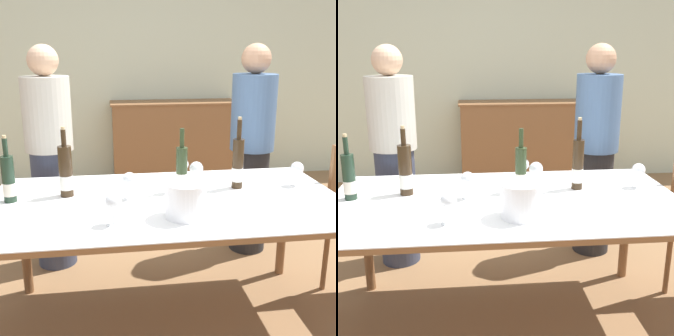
% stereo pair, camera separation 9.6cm
% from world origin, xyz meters
% --- Properties ---
extents(ground_plane, '(12.00, 12.00, 0.00)m').
position_xyz_m(ground_plane, '(0.00, 0.00, 0.00)').
color(ground_plane, olive).
extents(back_wall, '(8.00, 0.10, 2.80)m').
position_xyz_m(back_wall, '(0.00, 2.91, 1.40)').
color(back_wall, beige).
rests_on(back_wall, ground_plane).
extents(sideboard_cabinet, '(1.45, 0.46, 0.97)m').
position_xyz_m(sideboard_cabinet, '(0.44, 2.62, 0.49)').
color(sideboard_cabinet, brown).
rests_on(sideboard_cabinet, ground_plane).
extents(dining_table, '(1.93, 1.04, 0.76)m').
position_xyz_m(dining_table, '(0.00, 0.00, 0.70)').
color(dining_table, brown).
rests_on(dining_table, ground_plane).
extents(ice_bucket, '(0.21, 0.21, 0.18)m').
position_xyz_m(ice_bucket, '(0.05, -0.25, 0.85)').
color(ice_bucket, white).
rests_on(ice_bucket, dining_table).
extents(wine_bottle_0, '(0.07, 0.07, 0.42)m').
position_xyz_m(wine_bottle_0, '(0.43, 0.15, 0.90)').
color(wine_bottle_0, '#332314').
rests_on(wine_bottle_0, dining_table).
extents(wine_bottle_2, '(0.08, 0.08, 0.39)m').
position_xyz_m(wine_bottle_2, '(-0.55, 0.14, 0.90)').
color(wine_bottle_2, '#332314').
rests_on(wine_bottle_2, dining_table).
extents(wine_bottle_3, '(0.07, 0.07, 0.36)m').
position_xyz_m(wine_bottle_3, '(-0.85, 0.09, 0.88)').
color(wine_bottle_3, '#1E3323').
rests_on(wine_bottle_3, dining_table).
extents(wine_bottle_4, '(0.07, 0.07, 0.37)m').
position_xyz_m(wine_bottle_4, '(0.10, 0.13, 0.89)').
color(wine_bottle_4, '#28381E').
rests_on(wine_bottle_4, dining_table).
extents(wine_glass_0, '(0.08, 0.08, 0.16)m').
position_xyz_m(wine_glass_0, '(0.20, 0.19, 0.87)').
color(wine_glass_0, white).
rests_on(wine_glass_0, dining_table).
extents(wine_glass_1, '(0.08, 0.08, 0.15)m').
position_xyz_m(wine_glass_1, '(0.80, 0.14, 0.86)').
color(wine_glass_1, white).
rests_on(wine_glass_1, dining_table).
extents(wine_glass_2, '(0.07, 0.07, 0.14)m').
position_xyz_m(wine_glass_2, '(0.14, 0.33, 0.86)').
color(wine_glass_2, white).
rests_on(wine_glass_2, dining_table).
extents(wine_glass_3, '(0.08, 0.08, 0.15)m').
position_xyz_m(wine_glass_3, '(-0.30, -0.30, 0.87)').
color(wine_glass_3, white).
rests_on(wine_glass_3, dining_table).
extents(wine_glass_4, '(0.08, 0.08, 0.15)m').
position_xyz_m(wine_glass_4, '(-0.21, 0.04, 0.87)').
color(wine_glass_4, white).
rests_on(wine_glass_4, dining_table).
extents(person_host, '(0.33, 0.33, 1.59)m').
position_xyz_m(person_host, '(-0.72, 0.82, 0.79)').
color(person_host, '#383F56').
rests_on(person_host, ground_plane).
extents(person_guest_left, '(0.33, 0.33, 1.59)m').
position_xyz_m(person_guest_left, '(0.76, 0.85, 0.80)').
color(person_guest_left, '#262628').
rests_on(person_guest_left, ground_plane).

